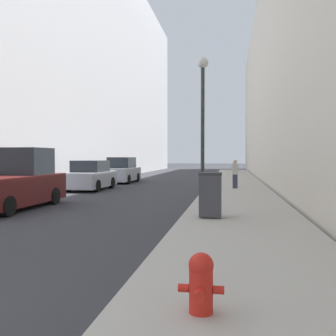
{
  "coord_description": "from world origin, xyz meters",
  "views": [
    {
      "loc": [
        5.13,
        -2.15,
        1.84
      ],
      "look_at": [
        1.49,
        19.54,
        1.17
      ],
      "focal_mm": 40.0,
      "sensor_mm": 36.0,
      "label": 1
    }
  ],
  "objects": [
    {
      "name": "sidewalk_right",
      "position": [
        5.47,
        18.0,
        0.06
      ],
      "size": [
        3.48,
        60.0,
        0.13
      ],
      "color": "#ADA89E",
      "rests_on": "ground"
    },
    {
      "name": "building_left_glass",
      "position": [
        -10.73,
        26.0,
        10.18
      ],
      "size": [
        12.0,
        60.0,
        20.35
      ],
      "color": "#BCBCC1",
      "rests_on": "ground"
    },
    {
      "name": "fire_hydrant",
      "position": [
        4.82,
        1.9,
        0.47
      ],
      "size": [
        0.5,
        0.39,
        0.66
      ],
      "color": "red",
      "rests_on": "sidewalk_right"
    },
    {
      "name": "trash_bin",
      "position": [
        4.57,
        8.4,
        0.78
      ],
      "size": [
        0.63,
        0.58,
        1.27
      ],
      "color": "#3D3D42",
      "rests_on": "sidewalk_right"
    },
    {
      "name": "lamppost",
      "position": [
        4.1,
        11.79,
        3.42
      ],
      "size": [
        0.41,
        0.41,
        5.39
      ],
      "color": "#2D332D",
      "rests_on": "sidewalk_right"
    },
    {
      "name": "pickup_truck",
      "position": [
        -2.49,
        9.99,
        0.88
      ],
      "size": [
        2.01,
        4.92,
        2.17
      ],
      "color": "#561919",
      "rests_on": "ground"
    },
    {
      "name": "parked_sedan_near",
      "position": [
        -2.55,
        17.6,
        0.75
      ],
      "size": [
        1.85,
        4.07,
        1.63
      ],
      "color": "#A3A8B2",
      "rests_on": "ground"
    },
    {
      "name": "parked_sedan_far",
      "position": [
        -2.47,
        23.37,
        0.81
      ],
      "size": [
        1.82,
        4.21,
        1.8
      ],
      "color": "#A3A8B2",
      "rests_on": "ground"
    },
    {
      "name": "pedestrian_on_sidewalk",
      "position": [
        5.37,
        18.4,
        0.91
      ],
      "size": [
        0.31,
        0.2,
        1.55
      ],
      "color": "#2D3347",
      "rests_on": "sidewalk_right"
    }
  ]
}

